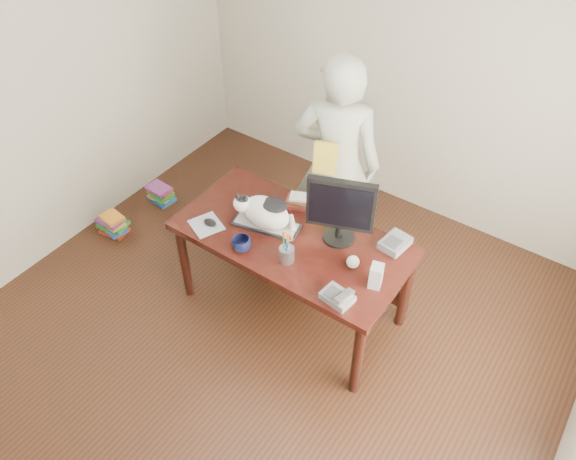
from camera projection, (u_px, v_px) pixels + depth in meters
The scene contains 18 objects.
room at pixel (230, 220), 3.03m from camera, with size 4.50×4.50×4.50m.
desk at pixel (298, 245), 3.94m from camera, with size 1.60×0.80×0.75m.
keyboard at pixel (267, 224), 3.86m from camera, with size 0.49×0.27×0.03m.
cat at pixel (264, 211), 3.78m from camera, with size 0.45×0.30×0.26m.
monitor at pixel (341, 208), 3.58m from camera, with size 0.43×0.28×0.50m.
pen_cup at pixel (287, 253), 3.59m from camera, with size 0.11×0.10×0.25m.
mousepad at pixel (206, 225), 3.88m from camera, with size 0.27×0.26×0.00m.
mouse at pixel (210, 222), 3.87m from camera, with size 0.11×0.10×0.04m.
coffee_mug at pixel (241, 244), 3.67m from camera, with size 0.13×0.13×0.10m, color black.
phone at pixel (338, 297), 3.37m from camera, with size 0.20×0.17×0.09m.
speaker at pixel (376, 276), 3.42m from camera, with size 0.10×0.10×0.17m.
baseball at pixel (353, 262), 3.57m from camera, with size 0.08×0.08×0.08m.
book_stack at pixel (300, 201), 4.01m from camera, with size 0.25×0.21×0.08m.
calculator at pixel (395, 243), 3.71m from camera, with size 0.18×0.22×0.06m.
person at pixel (337, 165), 4.15m from camera, with size 0.65×0.42×1.77m, color beige.
held_book at pixel (325, 158), 3.94m from camera, with size 0.19×0.15×0.23m.
book_pile_a at pixel (113, 224), 4.86m from camera, with size 0.27×0.22×0.18m.
book_pile_b at pixel (161, 194), 5.19m from camera, with size 0.26×0.20×0.15m.
Camera 1 is at (1.54, -1.65, 3.39)m, focal length 35.00 mm.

